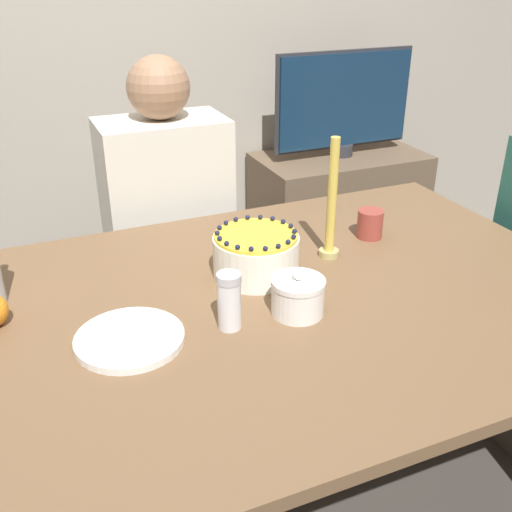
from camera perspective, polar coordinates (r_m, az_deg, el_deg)
name	(u,v)px	position (r m, az deg, el deg)	size (l,w,h in m)	color
dining_table	(262,334)	(1.43, 0.59, -7.47)	(1.63, 1.05, 0.74)	brown
cake	(256,255)	(1.46, 0.00, 0.14)	(0.21, 0.21, 0.12)	white
sugar_bowl	(298,296)	(1.31, 4.01, -3.83)	(0.12, 0.12, 0.11)	white
sugar_shaker	(229,301)	(1.25, -2.56, -4.28)	(0.05, 0.05, 0.13)	white
plate_stack	(130,339)	(1.26, -11.94, -7.73)	(0.22, 0.22, 0.02)	white
candle	(331,209)	(1.53, 7.20, 4.44)	(0.05, 0.05, 0.32)	tan
cup	(370,224)	(1.70, 10.80, 3.02)	(0.07, 0.07, 0.08)	#993D33
person_man_blue_shirt	(171,259)	(2.08, -8.14, -0.24)	(0.40, 0.34, 1.19)	#595960
side_cabinet	(337,222)	(2.85, 7.68, 3.22)	(0.75, 0.41, 0.65)	brown
tv_monitor	(344,102)	(2.68, 8.39, 14.31)	(0.64, 0.10, 0.45)	#2D2D33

